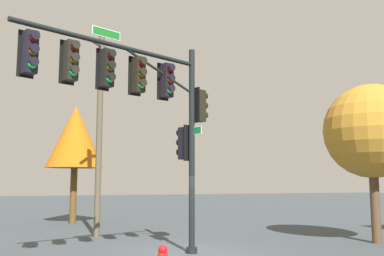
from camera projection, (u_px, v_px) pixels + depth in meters
The scene contains 5 objects.
ground_plane at pixel (192, 253), 14.05m from camera, with size 120.00×120.00×0.00m, color #3C4449.
signal_pole_assembly at pixel (144, 96), 13.30m from camera, with size 6.33×3.37×6.84m.
utility_pole at pixel (99, 128), 18.76m from camera, with size 1.12×1.55×8.93m.
tree_mid at pixel (371, 131), 16.87m from camera, with size 3.68×3.68×6.14m.
tree_far at pixel (75, 137), 24.44m from camera, with size 3.19×3.19×6.64m.
Camera 1 is at (4.57, 13.70, 2.35)m, focal length 40.31 mm.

